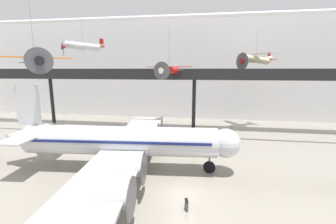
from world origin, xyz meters
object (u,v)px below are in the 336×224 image
Objects in this scene: airliner_silver_main at (120,141)px; info_sign_pedestal at (186,206)px; suspended_plane_cream_biplane at (256,59)px; suspended_plane_red_highwing at (169,70)px; suspended_plane_orange_highwing at (35,62)px; suspended_plane_silver_racer at (83,46)px.

airliner_silver_main reaches higher than info_sign_pedestal.
airliner_silver_main is 3.73× the size of suspended_plane_cream_biplane.
suspended_plane_cream_biplane is at bearing 129.84° from suspended_plane_red_highwing.
suspended_plane_orange_highwing is 22.75m from info_sign_pedestal.
suspended_plane_cream_biplane and suspended_plane_silver_racer have the same top height.
suspended_plane_orange_highwing is at bearing 4.60° from suspended_plane_cream_biplane.
info_sign_pedestal is at bearing 37.46° from suspended_plane_cream_biplane.
suspended_plane_silver_racer is at bearing 127.21° from airliner_silver_main.
suspended_plane_cream_biplane is 30.54m from suspended_plane_silver_racer.
suspended_plane_cream_biplane is at bearing 41.40° from info_sign_pedestal.
suspended_plane_cream_biplane is at bearing 45.23° from airliner_silver_main.
suspended_plane_cream_biplane reaches higher than info_sign_pedestal.
info_sign_pedestal is (4.61, -21.77, -10.85)m from suspended_plane_red_highwing.
suspended_plane_silver_racer is at bearing -9.80° from suspended_plane_cream_biplane.
suspended_plane_red_highwing reaches higher than airliner_silver_main.
suspended_plane_orange_highwing is 35.90m from suspended_plane_cream_biplane.
suspended_plane_red_highwing is at bearing 74.08° from info_sign_pedestal.
suspended_plane_cream_biplane is (15.43, 6.83, 1.90)m from suspended_plane_red_highwing.
airliner_silver_main is 30.61m from suspended_plane_cream_biplane.
suspended_plane_red_highwing is at bearing 168.69° from suspended_plane_silver_racer.
suspended_plane_silver_racer is at bearing -54.33° from suspended_plane_red_highwing.
airliner_silver_main is 18.28m from suspended_plane_silver_racer.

